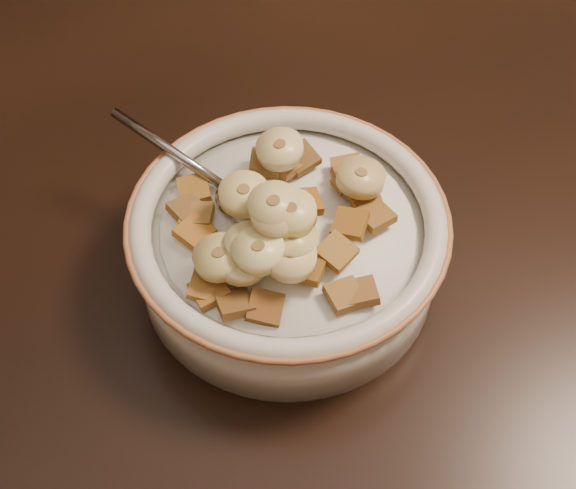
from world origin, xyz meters
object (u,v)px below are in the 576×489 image
chair (109,10)px  cereal_bowl (288,250)px  spoon (248,202)px  table (350,185)px

chair → cereal_bowl: size_ratio=5.18×
chair → spoon: chair is taller
table → spoon: size_ratio=29.70×
table → cereal_bowl: cereal_bowl is taller
cereal_bowl → table: bearing=34.7°
table → spoon: spoon is taller
chair → spoon: 0.71m
chair → spoon: (-0.09, -0.64, 0.29)m
chair → table: bearing=-89.8°
cereal_bowl → spoon: (-0.01, 0.03, 0.03)m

